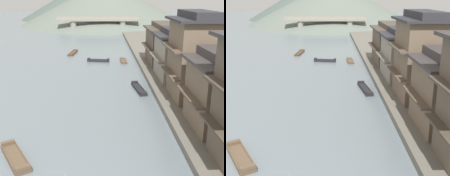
{
  "view_description": "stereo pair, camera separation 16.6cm",
  "coord_description": "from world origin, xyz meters",
  "views": [
    {
      "loc": [
        1.51,
        -11.36,
        10.75
      ],
      "look_at": [
        2.39,
        17.91,
        1.3
      ],
      "focal_mm": 46.33,
      "sensor_mm": 36.0,
      "label": 1
    },
    {
      "loc": [
        1.67,
        -11.37,
        10.75
      ],
      "look_at": [
        2.39,
        17.91,
        1.3
      ],
      "focal_mm": 46.33,
      "sensor_mm": 36.0,
      "label": 2
    }
  ],
  "objects": [
    {
      "name": "stone_bridge",
      "position": [
        0.0,
        76.6,
        3.02
      ],
      "size": [
        24.52,
        2.4,
        4.66
      ],
      "color": "gray",
      "rests_on": "ground"
    },
    {
      "name": "hill_far_centre",
      "position": [
        -9.42,
        128.87,
        7.59
      ],
      "size": [
        53.17,
        53.17,
        15.19
      ],
      "primitive_type": "cone",
      "color": "#4C5B56",
      "rests_on": "ground"
    },
    {
      "name": "boat_midriver_drifting",
      "position": [
        -4.58,
        6.11,
        0.18
      ],
      "size": [
        3.0,
        4.08,
        0.54
      ],
      "color": "brown",
      "rests_on": "ground"
    },
    {
      "name": "boat_moored_second",
      "position": [
        4.88,
        36.3,
        0.13
      ],
      "size": [
        1.1,
        3.62,
        0.36
      ],
      "color": "brown",
      "rests_on": "ground"
    },
    {
      "name": "house_waterfront_tall",
      "position": [
        10.66,
        16.78,
        4.9
      ],
      "size": [
        5.39,
        6.69,
        8.74
      ],
      "color": "#75604C",
      "rests_on": "riverbank_right"
    },
    {
      "name": "boat_moored_nearest",
      "position": [
        0.63,
        36.51,
        0.19
      ],
      "size": [
        3.78,
        1.48,
        0.56
      ],
      "color": "#232326",
      "rests_on": "ground"
    },
    {
      "name": "boat_moored_third",
      "position": [
        5.66,
        21.04,
        0.15
      ],
      "size": [
        1.44,
        4.8,
        0.47
      ],
      "color": "#232326",
      "rests_on": "ground"
    },
    {
      "name": "house_waterfront_far",
      "position": [
        10.85,
        32.93,
        3.59
      ],
      "size": [
        5.75,
        8.34,
        6.14
      ],
      "color": "brown",
      "rests_on": "riverbank_right"
    },
    {
      "name": "hill_far_west",
      "position": [
        2.64,
        102.87,
        7.93
      ],
      "size": [
        63.63,
        63.63,
        15.87
      ],
      "primitive_type": "cone",
      "color": "slate",
      "rests_on": "ground"
    },
    {
      "name": "house_waterfront_second",
      "position": [
        10.74,
        9.7,
        3.6
      ],
      "size": [
        5.53,
        6.35,
        6.14
      ],
      "color": "#75604C",
      "rests_on": "riverbank_right"
    },
    {
      "name": "house_waterfront_narrow",
      "position": [
        10.64,
        24.67,
        3.59
      ],
      "size": [
        5.34,
        8.14,
        6.14
      ],
      "color": "gray",
      "rests_on": "riverbank_right"
    },
    {
      "name": "riverbank_right",
      "position": [
        16.09,
        30.0,
        0.3
      ],
      "size": [
        18.0,
        110.0,
        0.59
      ],
      "primitive_type": "cube",
      "color": "#6B665B",
      "rests_on": "ground"
    },
    {
      "name": "boat_moored_far",
      "position": [
        -4.37,
        43.59,
        0.13
      ],
      "size": [
        1.54,
        5.28,
        0.39
      ],
      "color": "brown",
      "rests_on": "ground"
    }
  ]
}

